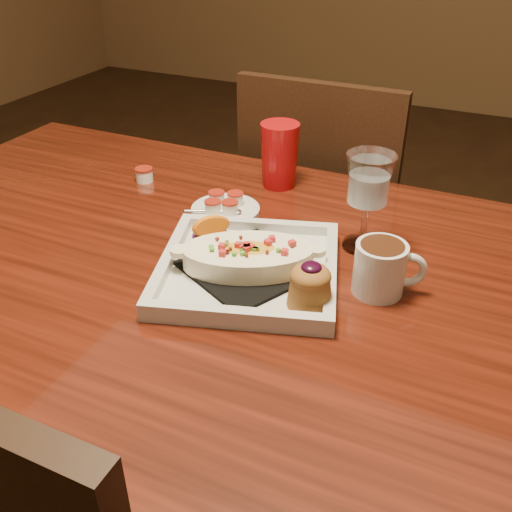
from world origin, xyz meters
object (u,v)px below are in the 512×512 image
at_px(coffee_mug, 382,267).
at_px(red_tumbler, 279,155).
at_px(table, 216,310).
at_px(chair_far, 326,226).
at_px(goblet, 369,185).
at_px(saucer, 224,207).
at_px(plate, 254,265).

distance_m(coffee_mug, red_tumbler, 0.42).
bearing_deg(table, chair_far, 90.00).
relative_size(goblet, red_tumbler, 1.27).
bearing_deg(goblet, saucer, 177.44).
bearing_deg(chair_far, red_tumbler, 85.49).
distance_m(table, coffee_mug, 0.31).
height_order(chair_far, saucer, chair_far).
relative_size(coffee_mug, saucer, 0.82).
bearing_deg(plate, coffee_mug, -2.92).
relative_size(saucer, red_tumbler, 0.99).
distance_m(table, plate, 0.15).
height_order(chair_far, goblet, chair_far).
xyz_separation_m(saucer, red_tumbler, (0.05, 0.16, 0.06)).
xyz_separation_m(plate, coffee_mug, (0.19, 0.05, 0.02)).
distance_m(goblet, saucer, 0.30).
bearing_deg(red_tumbler, goblet, -36.99).
xyz_separation_m(chair_far, red_tumbler, (-0.02, -0.29, 0.31)).
relative_size(table, plate, 4.23).
relative_size(table, goblet, 8.67).
relative_size(goblet, saucer, 1.28).
height_order(table, coffee_mug, coffee_mug).
bearing_deg(table, saucer, 112.14).
height_order(coffee_mug, goblet, goblet).
height_order(table, chair_far, chair_far).
xyz_separation_m(plate, red_tumbler, (-0.10, 0.35, 0.04)).
bearing_deg(plate, saucer, 112.04).
distance_m(coffee_mug, goblet, 0.15).
bearing_deg(saucer, chair_far, 81.18).
height_order(table, saucer, saucer).
relative_size(chair_far, goblet, 5.37).
distance_m(goblet, red_tumbler, 0.30).
bearing_deg(red_tumbler, plate, -73.65).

